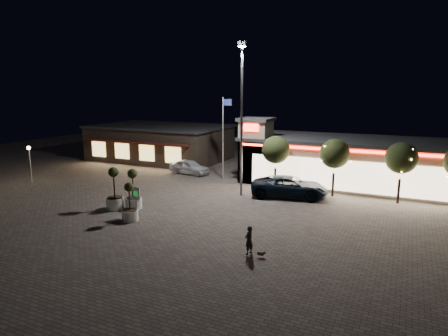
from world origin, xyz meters
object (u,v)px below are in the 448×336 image
at_px(pickup_truck, 290,187).
at_px(white_sedan, 189,167).
at_px(valet_sign, 136,196).
at_px(planter_mid, 130,209).
at_px(planter_left, 115,196).
at_px(pedestrian, 249,240).

distance_m(pickup_truck, white_sedan, 12.78).
height_order(white_sedan, valet_sign, valet_sign).
height_order(white_sedan, planter_mid, planter_mid).
distance_m(planter_left, valet_sign, 2.82).
bearing_deg(valet_sign, pickup_truck, 49.39).
bearing_deg(pedestrian, valet_sign, -86.75).
bearing_deg(white_sedan, valet_sign, -157.47).
bearing_deg(planter_mid, valet_sign, 95.56).
height_order(white_sedan, pedestrian, pedestrian).
relative_size(pickup_truck, planter_mid, 2.35).
bearing_deg(pickup_truck, pedestrian, 174.20).
height_order(planter_left, valet_sign, planter_left).
xyz_separation_m(white_sedan, valet_sign, (3.80, -13.96, 0.74)).
height_order(pickup_truck, white_sedan, pickup_truck).
relative_size(pedestrian, planter_mid, 0.59).
xyz_separation_m(planter_mid, valet_sign, (-0.08, 0.81, 0.68)).
height_order(planter_mid, valet_sign, planter_mid).
distance_m(white_sedan, planter_left, 13.14).
height_order(planter_left, planter_mid, planter_left).
height_order(pedestrian, valet_sign, valet_sign).
bearing_deg(valet_sign, planter_left, 161.52).
xyz_separation_m(white_sedan, planter_left, (1.17, -13.09, 0.22)).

